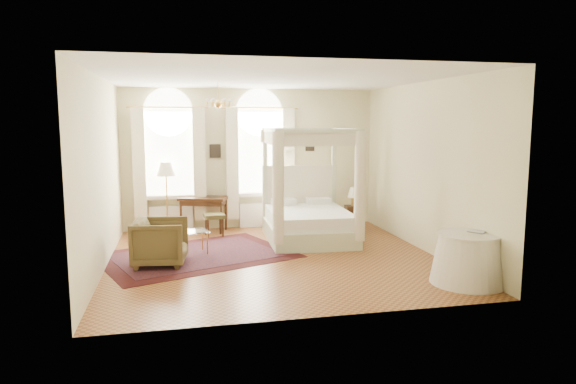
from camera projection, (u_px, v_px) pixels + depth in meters
name	position (u px, v px, depth m)	size (l,w,h in m)	color
ground	(275.00, 258.00, 9.59)	(6.00, 6.00, 0.00)	brown
room_walls	(274.00, 152.00, 9.32)	(6.00, 6.00, 6.00)	beige
window_left	(170.00, 168.00, 11.77)	(1.62, 0.27, 3.29)	white
window_right	(260.00, 166.00, 12.21)	(1.62, 0.27, 3.29)	white
chandelier	(218.00, 103.00, 10.16)	(0.51, 0.45, 0.50)	gold
wall_pictures	(255.00, 149.00, 12.22)	(2.54, 0.03, 0.39)	black
canopy_bed	(309.00, 216.00, 10.94)	(1.91, 2.30, 2.39)	#B9BF9B
nightstand	(354.00, 217.00, 12.13)	(0.39, 0.36, 0.56)	#341C0E
nightstand_lamp	(354.00, 194.00, 12.07)	(0.30, 0.30, 0.44)	gold
writing_desk	(203.00, 202.00, 11.86)	(1.20, 0.87, 0.81)	#341C0E
laptop	(214.00, 197.00, 11.80)	(0.29, 0.19, 0.02)	black
stool	(214.00, 218.00, 11.38)	(0.47, 0.47, 0.50)	#453E1D
armchair	(160.00, 242.00, 9.06)	(0.89, 0.91, 0.83)	#46391E
coffee_table	(190.00, 233.00, 9.81)	(0.75, 0.60, 0.46)	white
floor_lamp	(166.00, 173.00, 11.53)	(0.42, 0.42, 1.63)	gold
oriental_rug	(196.00, 255.00, 9.76)	(4.11, 3.55, 0.01)	#3D0E10
side_table	(468.00, 259.00, 8.06)	(1.17, 1.17, 0.80)	beige
book	(474.00, 233.00, 8.03)	(0.19, 0.25, 0.02)	black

